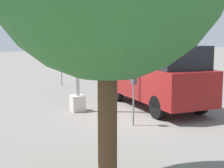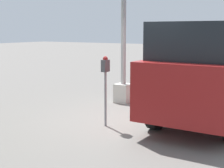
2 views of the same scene
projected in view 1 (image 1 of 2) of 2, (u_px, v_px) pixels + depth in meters
ground_plane at (138, 118)px, 10.84m from camera, size 80.00×80.00×0.00m
parking_meter_near at (134, 87)px, 9.82m from camera, size 0.20×0.11×1.55m
parking_meter_far at (61, 66)px, 17.06m from camera, size 0.20×0.11×1.38m
lamp_post at (77, 59)px, 11.51m from camera, size 0.44×0.44×5.83m
parked_van at (156, 73)px, 12.24m from camera, size 5.00×1.91×2.27m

